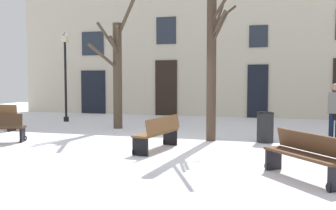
{
  "coord_description": "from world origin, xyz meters",
  "views": [
    {
      "loc": [
        3.37,
        -9.79,
        1.83
      ],
      "look_at": [
        0.0,
        1.79,
        1.02
      ],
      "focal_mm": 41.66,
      "sensor_mm": 36.0,
      "label": 1
    }
  ],
  "objects_px": {
    "streetlamp": "(65,67)",
    "person_by_shop_door": "(335,109)",
    "tree_center": "(117,69)",
    "litter_bin": "(265,127)",
    "tree_near_facade": "(212,53)",
    "bench_back_to_back_left": "(304,155)",
    "bench_facing_shops": "(158,133)"
  },
  "relations": [
    {
      "from": "streetlamp",
      "to": "person_by_shop_door",
      "type": "bearing_deg",
      "value": -13.21
    },
    {
      "from": "tree_center",
      "to": "person_by_shop_door",
      "type": "distance_m",
      "value": 7.49
    },
    {
      "from": "litter_bin",
      "to": "tree_near_facade",
      "type": "bearing_deg",
      "value": -174.21
    },
    {
      "from": "litter_bin",
      "to": "bench_back_to_back_left",
      "type": "relative_size",
      "value": 0.53
    },
    {
      "from": "tree_near_facade",
      "to": "streetlamp",
      "type": "bearing_deg",
      "value": 153.46
    },
    {
      "from": "person_by_shop_door",
      "to": "bench_facing_shops",
      "type": "bearing_deg",
      "value": -134.96
    },
    {
      "from": "person_by_shop_door",
      "to": "tree_near_facade",
      "type": "bearing_deg",
      "value": -151.4
    },
    {
      "from": "streetlamp",
      "to": "bench_back_to_back_left",
      "type": "bearing_deg",
      "value": -38.37
    },
    {
      "from": "person_by_shop_door",
      "to": "tree_center",
      "type": "bearing_deg",
      "value": -174.42
    },
    {
      "from": "tree_near_facade",
      "to": "tree_center",
      "type": "bearing_deg",
      "value": 153.95
    },
    {
      "from": "tree_center",
      "to": "tree_near_facade",
      "type": "bearing_deg",
      "value": -26.05
    },
    {
      "from": "tree_center",
      "to": "person_by_shop_door",
      "type": "relative_size",
      "value": 2.85
    },
    {
      "from": "bench_facing_shops",
      "to": "person_by_shop_door",
      "type": "bearing_deg",
      "value": 131.88
    },
    {
      "from": "tree_near_facade",
      "to": "bench_facing_shops",
      "type": "bearing_deg",
      "value": -119.05
    },
    {
      "from": "tree_center",
      "to": "person_by_shop_door",
      "type": "height_order",
      "value": "tree_center"
    },
    {
      "from": "tree_near_facade",
      "to": "streetlamp",
      "type": "distance_m",
      "value": 7.77
    },
    {
      "from": "streetlamp",
      "to": "bench_back_to_back_left",
      "type": "relative_size",
      "value": 2.31
    },
    {
      "from": "tree_center",
      "to": "bench_back_to_back_left",
      "type": "height_order",
      "value": "tree_center"
    },
    {
      "from": "tree_center",
      "to": "bench_back_to_back_left",
      "type": "relative_size",
      "value": 2.92
    },
    {
      "from": "tree_center",
      "to": "bench_back_to_back_left",
      "type": "xyz_separation_m",
      "value": [
        6.23,
        -5.8,
        -1.73
      ]
    },
    {
      "from": "tree_near_facade",
      "to": "litter_bin",
      "type": "height_order",
      "value": "tree_near_facade"
    },
    {
      "from": "litter_bin",
      "to": "bench_facing_shops",
      "type": "relative_size",
      "value": 0.47
    },
    {
      "from": "litter_bin",
      "to": "person_by_shop_door",
      "type": "bearing_deg",
      "value": 23.85
    },
    {
      "from": "litter_bin",
      "to": "bench_facing_shops",
      "type": "xyz_separation_m",
      "value": [
        -2.58,
        -2.06,
        0.02
      ]
    },
    {
      "from": "tree_near_facade",
      "to": "person_by_shop_door",
      "type": "xyz_separation_m",
      "value": [
        3.49,
        1.02,
        -1.63
      ]
    },
    {
      "from": "streetlamp",
      "to": "litter_bin",
      "type": "relative_size",
      "value": 4.37
    },
    {
      "from": "tree_near_facade",
      "to": "litter_bin",
      "type": "distance_m",
      "value": 2.63
    },
    {
      "from": "tree_center",
      "to": "bench_facing_shops",
      "type": "relative_size",
      "value": 2.58
    },
    {
      "from": "litter_bin",
      "to": "person_by_shop_door",
      "type": "height_order",
      "value": "person_by_shop_door"
    },
    {
      "from": "tree_center",
      "to": "streetlamp",
      "type": "distance_m",
      "value": 3.48
    },
    {
      "from": "tree_near_facade",
      "to": "litter_bin",
      "type": "xyz_separation_m",
      "value": [
        1.53,
        0.15,
        -2.13
      ]
    },
    {
      "from": "streetlamp",
      "to": "bench_back_to_back_left",
      "type": "height_order",
      "value": "streetlamp"
    }
  ]
}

